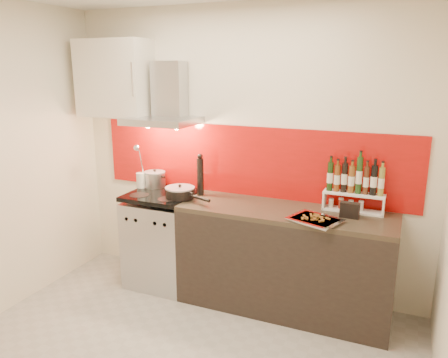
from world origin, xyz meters
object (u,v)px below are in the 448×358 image
at_px(stock_pot, 155,179).
at_px(saute_pan, 181,192).
at_px(range_stove, 163,239).
at_px(counter, 284,259).
at_px(baking_tray, 315,220).
at_px(pepper_mill, 200,175).

bearing_deg(stock_pot, saute_pan, -28.78).
bearing_deg(range_stove, saute_pan, -14.46).
relative_size(counter, baking_tray, 3.95).
bearing_deg(stock_pot, counter, -6.57).
bearing_deg(counter, baking_tray, -34.16).
xyz_separation_m(counter, pepper_mill, (-0.85, 0.11, 0.64)).
height_order(counter, pepper_mill, pepper_mill).
relative_size(range_stove, baking_tray, 2.00).
bearing_deg(saute_pan, stock_pot, 151.22).
relative_size(range_stove, pepper_mill, 2.33).
height_order(pepper_mill, baking_tray, pepper_mill).
xyz_separation_m(counter, saute_pan, (-0.96, -0.07, 0.51)).
xyz_separation_m(range_stove, saute_pan, (0.24, -0.06, 0.52)).
bearing_deg(stock_pot, pepper_mill, -5.15).
bearing_deg(pepper_mill, counter, -7.43).
xyz_separation_m(counter, baking_tray, (0.28, -0.19, 0.47)).
bearing_deg(counter, pepper_mill, 172.57).
distance_m(pepper_mill, baking_tray, 1.18).
height_order(counter, saute_pan, saute_pan).
distance_m(range_stove, counter, 1.20).
xyz_separation_m(stock_pot, baking_tray, (1.65, -0.35, -0.07)).
distance_m(counter, baking_tray, 0.58).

